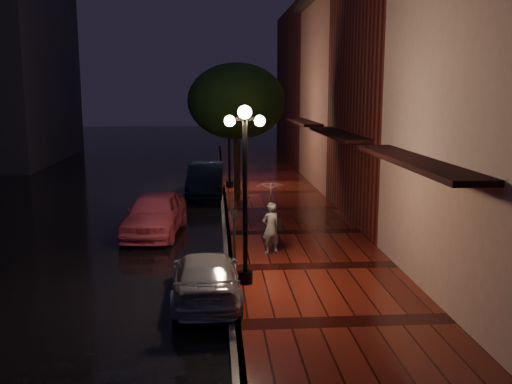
# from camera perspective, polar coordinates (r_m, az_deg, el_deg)

# --- Properties ---
(ground) EXTENTS (120.00, 120.00, 0.00)m
(ground) POSITION_cam_1_polar(r_m,az_deg,el_deg) (18.94, -2.96, -4.56)
(ground) COLOR black
(ground) RESTS_ON ground
(sidewalk) EXTENTS (4.50, 60.00, 0.15)m
(sidewalk) POSITION_cam_1_polar(r_m,az_deg,el_deg) (19.10, 3.82, -4.21)
(sidewalk) COLOR #42100B
(sidewalk) RESTS_ON ground
(curb) EXTENTS (0.25, 60.00, 0.15)m
(curb) POSITION_cam_1_polar(r_m,az_deg,el_deg) (18.92, -2.96, -4.34)
(curb) COLOR #595451
(curb) RESTS_ON ground
(storefront_mid) EXTENTS (5.00, 8.00, 11.00)m
(storefront_mid) POSITION_cam_1_polar(r_m,az_deg,el_deg) (21.62, 16.06, 11.60)
(storefront_mid) COLOR #511914
(storefront_mid) RESTS_ON ground
(storefront_far) EXTENTS (5.00, 8.00, 9.00)m
(storefront_far) POSITION_cam_1_polar(r_m,az_deg,el_deg) (29.26, 10.53, 9.38)
(storefront_far) COLOR #8C5951
(storefront_far) RESTS_ON ground
(storefront_extra) EXTENTS (5.00, 12.00, 10.00)m
(storefront_extra) POSITION_cam_1_polar(r_m,az_deg,el_deg) (39.02, 6.81, 10.36)
(storefront_extra) COLOR #511914
(storefront_extra) RESTS_ON ground
(streetlamp_near) EXTENTS (0.96, 0.36, 4.31)m
(streetlamp_near) POSITION_cam_1_polar(r_m,az_deg,el_deg) (13.52, -1.11, 0.76)
(streetlamp_near) COLOR black
(streetlamp_near) RESTS_ON sidewalk
(streetlamp_far) EXTENTS (0.96, 0.36, 4.31)m
(streetlamp_far) POSITION_cam_1_polar(r_m,az_deg,el_deg) (27.42, -2.69, 5.52)
(streetlamp_far) COLOR black
(streetlamp_far) RESTS_ON sidewalk
(street_tree) EXTENTS (4.16, 4.16, 5.80)m
(street_tree) POSITION_cam_1_polar(r_m,az_deg,el_deg) (24.34, -1.92, 8.82)
(street_tree) COLOR black
(street_tree) RESTS_ON sidewalk
(pink_car) EXTENTS (2.15, 4.44, 1.46)m
(pink_car) POSITION_cam_1_polar(r_m,az_deg,el_deg) (19.43, -10.07, -2.11)
(pink_car) COLOR #EA607A
(pink_car) RESTS_ON ground
(navy_car) EXTENTS (1.78, 4.64, 1.51)m
(navy_car) POSITION_cam_1_polar(r_m,az_deg,el_deg) (26.44, -5.00, 1.29)
(navy_car) COLOR black
(navy_car) RESTS_ON ground
(silver_car) EXTENTS (1.67, 3.88, 1.11)m
(silver_car) POSITION_cam_1_polar(r_m,az_deg,el_deg) (13.35, -5.04, -8.45)
(silver_car) COLOR #9B9CA2
(silver_car) RESTS_ON ground
(woman_with_umbrella) EXTENTS (0.87, 0.89, 2.10)m
(woman_with_umbrella) POSITION_cam_1_polar(r_m,az_deg,el_deg) (16.28, 1.51, -1.43)
(woman_with_umbrella) COLOR silver
(woman_with_umbrella) RESTS_ON sidewalk
(parking_meter) EXTENTS (0.15, 0.12, 1.50)m
(parking_meter) POSITION_cam_1_polar(r_m,az_deg,el_deg) (15.39, -2.16, -3.94)
(parking_meter) COLOR black
(parking_meter) RESTS_ON sidewalk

